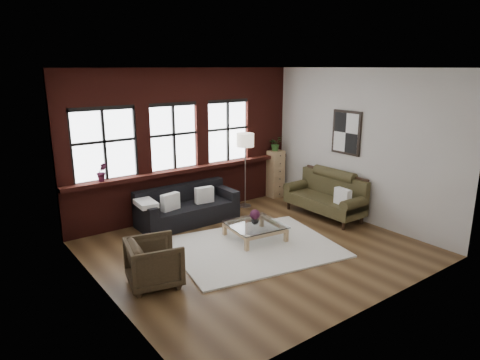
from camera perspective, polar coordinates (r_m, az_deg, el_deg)
floor at (r=7.93m, az=2.03°, el=-9.07°), size 5.50×5.50×0.00m
ceiling at (r=7.25m, az=2.27°, el=14.72°), size 5.50×5.50×0.00m
wall_back at (r=9.47m, az=-7.39°, el=4.92°), size 5.50×0.00×5.50m
wall_front at (r=5.76m, az=17.89°, el=-2.21°), size 5.50×0.00×5.50m
wall_left at (r=6.14m, az=-18.32°, el=-1.19°), size 0.00×5.00×5.00m
wall_right at (r=9.36m, az=15.44°, el=4.40°), size 0.00×5.00×5.00m
brick_backwall at (r=9.42m, az=-7.21°, el=4.88°), size 5.50×0.12×3.20m
sill_ledge at (r=9.45m, az=-6.83°, el=1.46°), size 5.50×0.30×0.08m
window_left at (r=8.68m, az=-17.69°, el=4.43°), size 1.38×0.10×1.50m
window_mid at (r=9.26m, az=-8.89°, el=5.59°), size 1.38×0.10×1.50m
window_right at (r=9.98m, az=-1.73°, el=6.42°), size 1.38×0.10×1.50m
wall_poster at (r=9.48m, az=14.01°, el=6.15°), size 0.05×0.74×0.94m
shag_rug at (r=7.94m, az=1.94°, el=-8.92°), size 3.25×2.76×0.03m
dark_sofa at (r=9.11m, az=-6.98°, el=-3.36°), size 2.12×0.86×0.77m
pillow_a at (r=8.76m, az=-9.28°, el=-2.89°), size 0.42×0.22×0.34m
pillow_b at (r=9.14m, az=-4.78°, el=-1.99°), size 0.41×0.19×0.34m
vintage_settee at (r=9.56m, az=11.17°, el=-1.90°), size 0.84×1.88×1.01m
pillow_settee at (r=9.11m, az=13.53°, el=-2.17°), size 0.17×0.39×0.34m
armchair at (r=6.69m, az=-11.36°, el=-10.74°), size 0.94×0.92×0.72m
coffee_table at (r=8.25m, az=1.99°, el=-6.93°), size 1.09×1.09×0.33m
vase at (r=8.16m, az=2.00°, el=-5.38°), size 0.19×0.19×0.15m
flowers at (r=8.12m, az=2.01°, el=-4.62°), size 0.19×0.19×0.19m
drawer_chest at (r=10.86m, az=4.65°, el=0.86°), size 0.37×0.37×1.19m
potted_plant_top at (r=10.70m, az=4.74°, el=4.87°), size 0.36×0.32×0.36m
floor_lamp at (r=9.94m, az=0.70°, el=1.68°), size 0.40×0.40×1.89m
sill_plant at (r=8.61m, az=-17.93°, el=1.05°), size 0.23×0.20×0.37m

